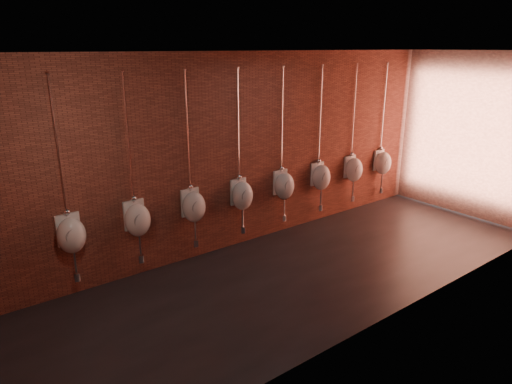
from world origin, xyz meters
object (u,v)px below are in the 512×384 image
urinal_0 (71,234)px  urinal_1 (137,219)px  urinal_2 (194,206)px  urinal_3 (242,195)px  urinal_6 (354,169)px  urinal_5 (321,176)px  urinal_4 (284,185)px  urinal_7 (383,162)px

urinal_0 → urinal_1: size_ratio=1.00×
urinal_2 → urinal_3: (0.92, 0.00, 0.00)m
urinal_1 → urinal_3: 1.83m
urinal_2 → urinal_6: (3.67, 0.00, 0.00)m
urinal_1 → urinal_2: (0.92, 0.00, 0.00)m
urinal_0 → urinal_5: (4.59, 0.00, 0.00)m
urinal_2 → urinal_6: bearing=0.0°
urinal_4 → urinal_6: same height
urinal_2 → urinal_4: bearing=0.0°
urinal_3 → urinal_4: (0.92, 0.00, 0.00)m
urinal_1 → urinal_2: size_ratio=1.00×
urinal_0 → urinal_1: bearing=0.0°
urinal_6 → urinal_1: bearing=180.0°
urinal_7 → urinal_6: bearing=180.0°
urinal_0 → urinal_1: same height
urinal_3 → urinal_6: 2.75m
urinal_4 → urinal_0: bearing=180.0°
urinal_0 → urinal_2: size_ratio=1.00×
urinal_5 → urinal_3: bearing=180.0°
urinal_7 → urinal_0: bearing=180.0°
urinal_5 → urinal_6: bearing=0.0°
urinal_6 → urinal_4: bearing=180.0°
urinal_1 → urinal_0: bearing=180.0°
urinal_1 → urinal_6: 4.59m
urinal_0 → urinal_7: 6.42m
urinal_4 → urinal_7: (2.75, 0.00, 0.00)m
urinal_1 → urinal_5: same height
urinal_0 → urinal_5: 4.59m
urinal_4 → urinal_5: bearing=0.0°
urinal_0 → urinal_7: bearing=0.0°
urinal_3 → urinal_4: same height
urinal_5 → urinal_7: size_ratio=1.00×
urinal_0 → urinal_6: bearing=0.0°
urinal_2 → urinal_0: bearing=180.0°
urinal_5 → urinal_7: bearing=0.0°
urinal_3 → urinal_5: bearing=0.0°
urinal_1 → urinal_3: size_ratio=1.00×
urinal_1 → urinal_7: (5.50, 0.00, 0.00)m
urinal_6 → urinal_7: size_ratio=1.00×
urinal_0 → urinal_4: bearing=0.0°
urinal_0 → urinal_7: (6.42, 0.00, 0.00)m
urinal_4 → urinal_2: bearing=180.0°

